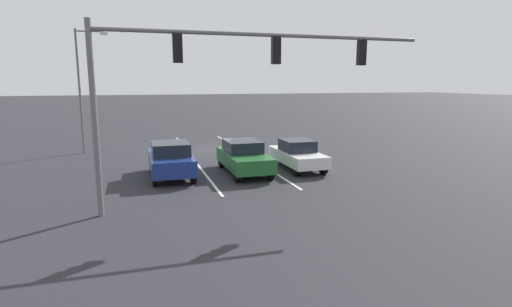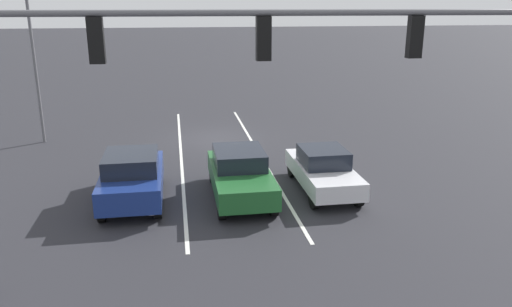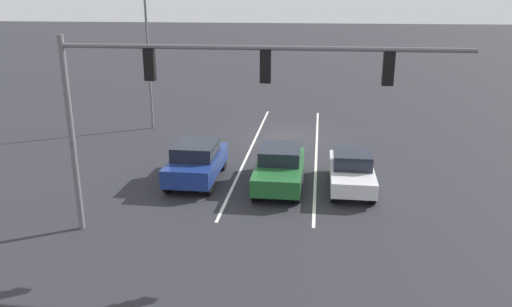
{
  "view_description": "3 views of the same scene",
  "coord_description": "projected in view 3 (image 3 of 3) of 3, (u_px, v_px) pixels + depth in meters",
  "views": [
    {
      "loc": [
        4.91,
        26.66,
        4.51
      ],
      "look_at": [
        -0.75,
        8.12,
        1.02
      ],
      "focal_mm": 28.0,
      "sensor_mm": 36.0,
      "label": 1
    },
    {
      "loc": [
        1.84,
        23.61,
        6.35
      ],
      "look_at": [
        -0.93,
        6.74,
        1.2
      ],
      "focal_mm": 35.0,
      "sensor_mm": 36.0,
      "label": 2
    },
    {
      "loc": [
        -1.7,
        27.28,
        7.62
      ],
      "look_at": [
        0.7,
        8.37,
        1.56
      ],
      "focal_mm": 35.0,
      "sensor_mm": 36.0,
      "label": 3
    }
  ],
  "objects": [
    {
      "name": "ground_plane",
      "position": [
        287.0,
        136.0,
        28.31
      ],
      "size": [
        240.0,
        240.0,
        0.0
      ],
      "primitive_type": "plane",
      "color": "#28282D"
    },
    {
      "name": "lane_stripe_left_divider",
      "position": [
        316.0,
        152.0,
        25.43
      ],
      "size": [
        0.12,
        17.65,
        0.01
      ],
      "primitive_type": "cube",
      "color": "silver",
      "rests_on": "ground_plane"
    },
    {
      "name": "lane_stripe_center_divider",
      "position": [
        250.0,
        149.0,
        25.84
      ],
      "size": [
        0.12,
        17.65,
        0.01
      ],
      "primitive_type": "cube",
      "color": "silver",
      "rests_on": "ground_plane"
    },
    {
      "name": "car_navy_rightlane_front",
      "position": [
        196.0,
        161.0,
        21.23
      ],
      "size": [
        1.94,
        4.23,
        1.69
      ],
      "color": "navy",
      "rests_on": "ground_plane"
    },
    {
      "name": "car_silver_leftlane_front",
      "position": [
        352.0,
        170.0,
        20.48
      ],
      "size": [
        1.73,
        4.32,
        1.52
      ],
      "color": "silver",
      "rests_on": "ground_plane"
    },
    {
      "name": "car_darkgreen_midlane_front",
      "position": [
        280.0,
        167.0,
        20.67
      ],
      "size": [
        1.88,
        4.54,
        1.61
      ],
      "color": "#1E5928",
      "rests_on": "ground_plane"
    },
    {
      "name": "traffic_signal_gantry",
      "position": [
        194.0,
        86.0,
        15.09
      ],
      "size": [
        12.27,
        0.37,
        6.49
      ],
      "color": "slate",
      "rests_on": "ground_plane"
    },
    {
      "name": "street_lamp_right_shoulder",
      "position": [
        152.0,
        53.0,
        28.57
      ],
      "size": [
        1.94,
        0.24,
        7.72
      ],
      "color": "slate",
      "rests_on": "ground_plane"
    }
  ]
}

